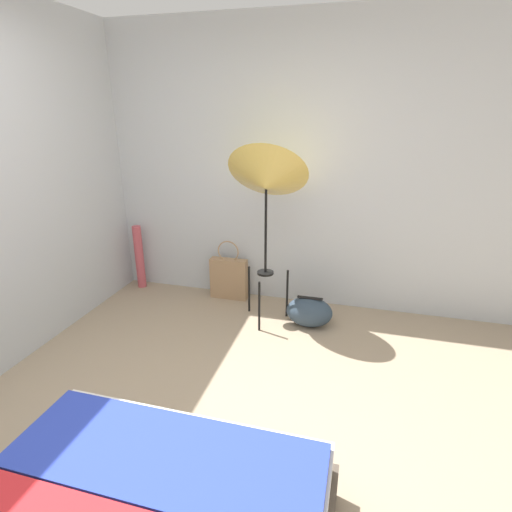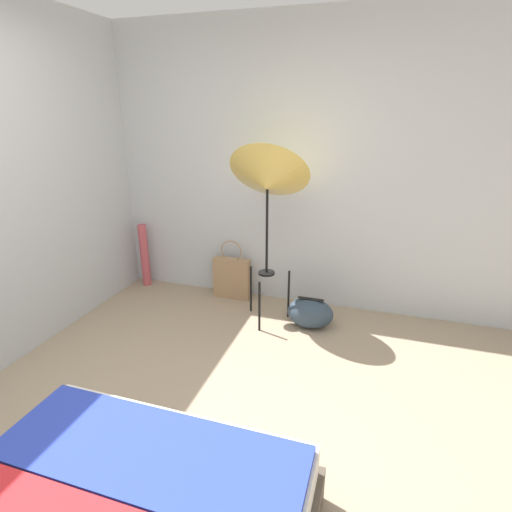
% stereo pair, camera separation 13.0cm
% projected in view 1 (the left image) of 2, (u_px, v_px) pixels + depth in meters
% --- Properties ---
extents(ground_plane, '(14.00, 14.00, 0.00)m').
position_uv_depth(ground_plane, '(176.00, 477.00, 2.10)').
color(ground_plane, gray).
extents(wall_back, '(8.00, 0.05, 2.60)m').
position_uv_depth(wall_back, '(275.00, 169.00, 3.69)').
color(wall_back, '#B7BCC1').
rests_on(wall_back, ground_plane).
extents(wall_side_left, '(0.05, 8.00, 2.60)m').
position_uv_depth(wall_side_left, '(22.00, 184.00, 2.95)').
color(wall_side_left, '#B7BCC1').
rests_on(wall_side_left, ground_plane).
extents(photo_umbrella, '(0.68, 0.59, 1.58)m').
position_uv_depth(photo_umbrella, '(266.00, 181.00, 3.25)').
color(photo_umbrella, black).
rests_on(photo_umbrella, ground_plane).
extents(tote_bag, '(0.37, 0.10, 0.61)m').
position_uv_depth(tote_bag, '(229.00, 278.00, 4.03)').
color(tote_bag, '#9E7A56').
rests_on(tote_bag, ground_plane).
extents(duffel_bag, '(0.41, 0.27, 0.27)m').
position_uv_depth(duffel_bag, '(309.00, 312.00, 3.53)').
color(duffel_bag, '#2D3D4C').
rests_on(duffel_bag, ground_plane).
extents(paper_roll, '(0.09, 0.09, 0.68)m').
position_uv_depth(paper_roll, '(139.00, 257.00, 4.24)').
color(paper_roll, '#BC4C56').
rests_on(paper_roll, ground_plane).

